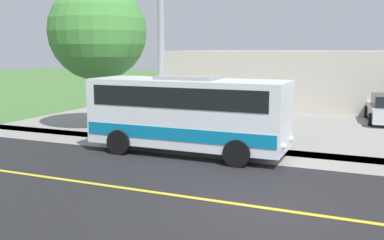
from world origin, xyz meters
name	(u,v)px	position (x,y,z in m)	size (l,w,h in m)	color
ground_plane	(260,208)	(0.00, 0.00, 0.00)	(120.00, 120.00, 0.00)	#477238
road_surface	(260,207)	(0.00, 0.00, 0.00)	(8.00, 100.00, 0.01)	black
sidewalk	(297,158)	(-5.20, 0.00, 0.00)	(2.40, 100.00, 0.01)	gray
road_centre_line	(260,207)	(0.00, 0.00, 0.01)	(0.16, 100.00, 0.00)	gold
shuttle_bus_front	(188,111)	(-4.46, -3.81, 1.55)	(2.58, 7.23, 2.81)	white
street_light_pole	(159,28)	(-4.88, -5.14, 4.53)	(1.97, 0.24, 8.24)	#9E9EA3
tree_curbside	(98,32)	(-7.40, -9.63, 4.53)	(4.51, 4.51, 6.80)	brown
commercial_building	(332,78)	(-21.40, -0.45, 1.82)	(10.00, 21.43, 3.64)	beige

